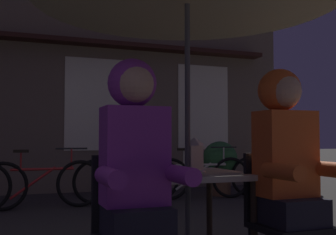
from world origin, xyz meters
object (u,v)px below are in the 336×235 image
Objects in this scene: cafe_table at (188,188)px; chair_left at (132,227)px; bicycle_furthest at (276,175)px; person_right_hooded at (288,158)px; lantern at (195,154)px; bicycle_fourth at (128,179)px; bicycle_third at (42,184)px; bicycle_fifth at (201,177)px; chair_right at (283,215)px; potted_plant at (220,163)px; person_left_hooded at (136,160)px.

chair_left is at bearing -142.45° from cafe_table.
person_right_hooded is at bearing -124.10° from bicycle_furthest.
person_right_hooded reaches higher than lantern.
lantern reaches higher than bicycle_fourth.
bicycle_furthest is (3.86, 0.09, 0.00)m from bicycle_third.
chair_left is at bearing -119.63° from bicycle_fifth.
chair_right reaches higher than bicycle_third.
chair_right is at bearing 90.00° from person_right_hooded.
potted_plant is (0.49, 0.28, 0.20)m from bicycle_fifth.
cafe_table is 3.69m from bicycle_fourth.
potted_plant is (2.25, 3.85, -0.09)m from cafe_table.
bicycle_furthest reaches higher than cafe_table.
cafe_table is 0.53× the size of person_right_hooded.
chair_left is at bearing 176.61° from person_right_hooded.
bicycle_fifth is (1.19, -0.07, 0.00)m from bicycle_fourth.
chair_right is (0.48, -0.37, -0.15)m from cafe_table.
person_left_hooded is at bearing -132.59° from bicycle_furthest.
lantern is (0.06, 0.02, 0.22)m from cafe_table.
person_left_hooded is at bearing -140.57° from lantern.
chair_left is (-0.48, -0.37, -0.15)m from cafe_table.
bicycle_third and bicycle_fifth have the same top height.
potted_plant reaches higher than chair_right.
bicycle_fourth is (0.09, 4.00, -0.14)m from chair_right.
chair_right is at bearing 3.39° from person_left_hooded.
chair_right is 0.52× the size of bicycle_furthest.
bicycle_furthest is at bearing 47.00° from chair_left.
bicycle_fifth and bicycle_furthest have the same top height.
person_right_hooded reaches higher than bicycle_fourth.
bicycle_furthest is at bearing 55.51° from chair_right.
chair_left reaches higher than bicycle_furthest.
chair_right is 4.75m from bicycle_furthest.
cafe_table is 0.44× the size of bicycle_fifth.
lantern is at bearing 137.58° from chair_right.
chair_left is 1.03m from person_right_hooded.
person_left_hooded is (-0.48, -0.43, 0.21)m from cafe_table.
bicycle_fourth is 2.60m from bicycle_furthest.
potted_plant is (2.20, 3.83, -0.32)m from lantern.
bicycle_fifth is at bearing 64.40° from lantern.
person_right_hooded is 0.83× the size of bicycle_furthest.
lantern reaches higher than chair_left.
cafe_table is 0.67m from person_left_hooded.
bicycle_third is at bearing -178.69° from bicycle_furthest.
person_left_hooded is at bearing -122.58° from potted_plant.
bicycle_third is 3.86m from bicycle_furthest.
bicycle_fifth is at bearing 72.00° from chair_right.
bicycle_third is 2.98m from potted_plant.
person_left_hooded reaches higher than lantern.
potted_plant reaches higher than cafe_table.
person_left_hooded reaches higher than bicycle_fifth.
person_right_hooded is 0.83× the size of bicycle_fourth.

